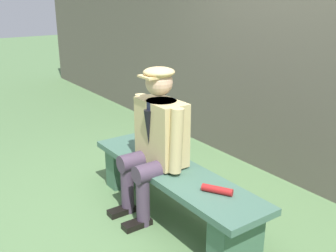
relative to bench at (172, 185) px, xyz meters
name	(u,v)px	position (x,y,z in m)	size (l,w,h in m)	color
ground_plane	(172,216)	(0.00, 0.00, -0.29)	(30.00, 30.00, 0.00)	#577B4B
bench	(172,185)	(0.00, 0.00, 0.00)	(1.85, 0.46, 0.43)	#436958
seated_man	(156,136)	(0.15, 0.06, 0.39)	(0.62, 0.57, 1.24)	#CEB67B
rolled_magazine	(217,190)	(-0.52, -0.02, 0.17)	(0.05, 0.05, 0.22)	#B21E1E
stadium_wall	(294,78)	(0.00, -1.44, 0.71)	(12.00, 0.24, 2.01)	#625B50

